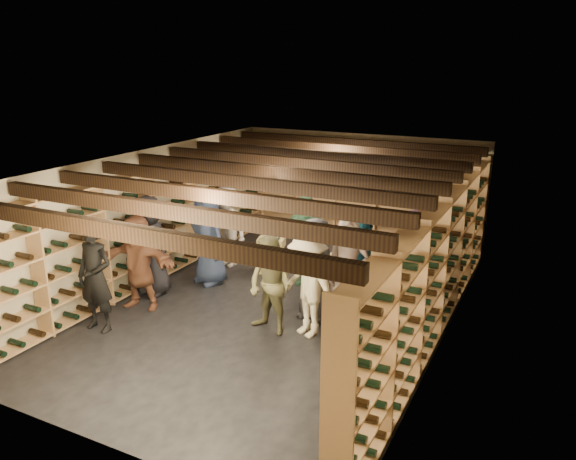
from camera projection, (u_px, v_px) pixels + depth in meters
The scene contains 23 objects.
ground at pixel (277, 304), 9.44m from camera, with size 8.00×8.00×0.00m, color black.
walls at pixel (276, 237), 9.08m from camera, with size 5.52×8.02×2.40m.
ceiling at pixel (276, 163), 8.73m from camera, with size 5.50×8.00×0.01m, color beige.
ceiling_joists at pixel (276, 172), 8.77m from camera, with size 5.40×7.12×0.18m.
wine_rack_left at pixel (152, 224), 10.22m from camera, with size 0.32×7.50×2.15m.
wine_rack_right at pixel (435, 269), 8.02m from camera, with size 0.32×7.50×2.15m.
wine_rack_back at pixel (357, 195), 12.39m from camera, with size 4.70×0.30×2.15m.
crate_stack_left at pixel (271, 255), 10.79m from camera, with size 0.57×0.46×0.68m.
crate_stack_right at pixel (344, 267), 10.41m from camera, with size 0.53×0.37×0.51m.
crate_loose at pixel (424, 266), 10.92m from camera, with size 0.50×0.33×0.17m, color #A48956.
person_0 at pixel (149, 246), 9.63m from camera, with size 0.87×0.56×1.77m, color black.
person_1 at pixel (95, 277), 8.34m from camera, with size 0.62×0.41×1.70m, color black.
person_2 at pixel (270, 285), 8.28m from camera, with size 0.73×0.57×1.51m, color brown.
person_3 at pixel (307, 285), 8.20m from camera, with size 1.02×0.59×1.58m, color beige.
person_4 at pixel (363, 262), 8.94m from camera, with size 1.00×0.42×1.70m, color #1A5A76.
person_5 at pixel (138, 262), 9.13m from camera, with size 1.47×0.47×1.59m, color brown.
person_6 at pixel (208, 236), 10.11m from camera, with size 0.87×0.57×1.79m, color #25304D.
person_7 at pixel (348, 275), 8.34m from camera, with size 0.64×0.42×1.77m, color gray.
person_8 at pixel (386, 288), 8.05m from camera, with size 0.78×0.61×1.61m, color #4F1C24.
person_9 at pixel (227, 227), 10.99m from camera, with size 1.04×0.60×1.61m, color #B4ACA4.
person_10 at pixel (305, 239), 10.10m from camera, with size 0.99×0.41×1.69m, color #2E543C.
person_11 at pixel (415, 254), 9.47m from camera, with size 1.47×0.47×1.59m, color #9C699C.
person_12 at pixel (315, 269), 8.73m from camera, with size 0.80×0.52×1.64m, color #38393E.
Camera 1 is at (4.05, -7.65, 3.97)m, focal length 35.00 mm.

